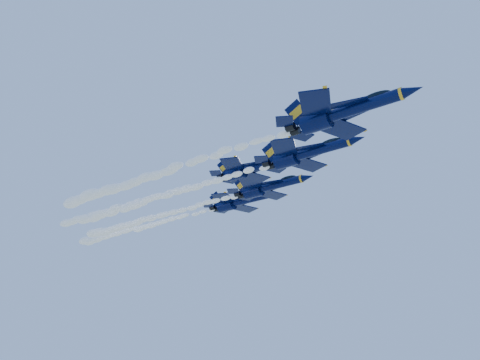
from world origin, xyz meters
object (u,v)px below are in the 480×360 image
Objects in this scene: jet_second at (306,153)px; jet_fourth at (268,187)px; jet_third at (251,168)px; jet_lead at (342,112)px; jet_fifth at (240,202)px.

jet_fourth is (-15.46, 13.66, 2.28)m from jet_second.
jet_second is at bearing -14.64° from jet_third.
jet_fourth reaches higher than jet_second.
jet_fourth is at bearing 136.21° from jet_lead.
jet_lead is 1.01× the size of jet_second.
jet_second is 20.76m from jet_fourth.
jet_fourth is at bearing 103.78° from jet_third.
jet_fifth reaches higher than jet_second.
jet_second is 13.51m from jet_third.
jet_second is 34.16m from jet_fifth.
jet_third is (-12.95, 3.38, 1.89)m from jet_second.
jet_lead is at bearing -43.79° from jet_fourth.
jet_third is at bearing -49.88° from jet_fifth.
jet_lead is 1.10× the size of jet_third.
jet_fourth reaches higher than jet_third.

